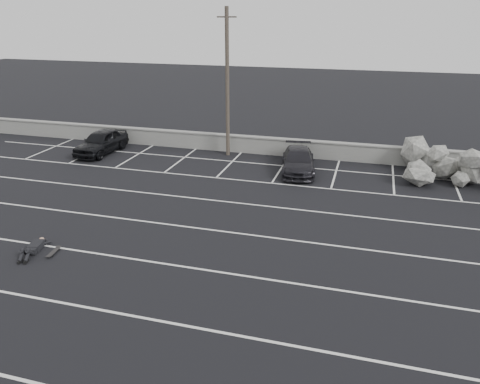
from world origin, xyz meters
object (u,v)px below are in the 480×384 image
(person, at_px, (36,243))
(utility_pole, at_px, (227,84))
(car_right, at_px, (298,161))
(car_left, at_px, (101,142))
(riprap_pile, at_px, (455,170))
(skateboard, at_px, (53,252))

(person, bearing_deg, utility_pole, 63.15)
(car_right, bearing_deg, person, -134.24)
(car_left, xyz_separation_m, riprap_pile, (20.20, 0.40, -0.07))
(car_right, distance_m, person, 13.92)
(utility_pole, xyz_separation_m, riprap_pile, (12.60, -1.38, -3.65))
(utility_pole, distance_m, riprap_pile, 13.19)
(car_left, relative_size, person, 1.77)
(car_left, relative_size, car_right, 0.99)
(utility_pole, xyz_separation_m, skateboard, (-2.38, -13.64, -4.23))
(car_left, distance_m, riprap_pile, 20.21)
(riprap_pile, distance_m, skateboard, 19.37)
(car_right, xyz_separation_m, utility_pole, (-4.63, 2.00, 3.68))
(riprap_pile, height_order, skateboard, riprap_pile)
(skateboard, bearing_deg, car_left, 105.91)
(riprap_pile, bearing_deg, utility_pole, 173.73)
(car_right, xyz_separation_m, riprap_pile, (7.97, 0.61, 0.03))
(utility_pole, distance_m, person, 14.45)
(car_left, distance_m, utility_pole, 8.59)
(car_left, height_order, car_right, car_left)
(skateboard, bearing_deg, utility_pole, 72.25)
(person, xyz_separation_m, skateboard, (0.85, -0.17, -0.16))
(riprap_pile, distance_m, person, 19.93)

